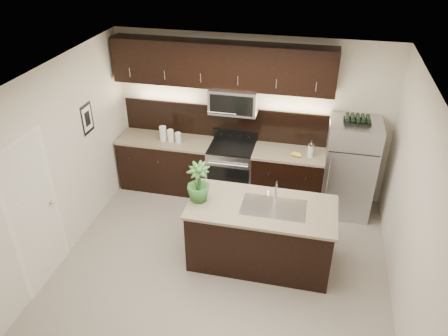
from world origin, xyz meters
name	(u,v)px	position (x,y,z in m)	size (l,w,h in m)	color
ground	(224,260)	(0.00, 0.00, 0.00)	(4.50, 4.50, 0.00)	gray
room_walls	(214,157)	(-0.11, -0.04, 1.70)	(4.52, 4.02, 2.71)	beige
counter_run	(220,169)	(-0.46, 1.69, 0.47)	(3.51, 0.65, 0.94)	black
upper_fixtures	(223,72)	(-0.43, 1.84, 2.14)	(3.49, 0.40, 1.66)	black
island	(261,234)	(0.49, 0.13, 0.47)	(1.96, 0.96, 0.94)	black
sink_faucet	(274,206)	(0.64, 0.14, 0.96)	(0.84, 0.50, 0.28)	silver
refrigerator	(349,168)	(1.65, 1.63, 0.80)	(0.77, 0.70, 1.60)	#B2B2B7
wine_rack	(358,119)	(1.65, 1.63, 1.64)	(0.39, 0.24, 0.10)	black
plant	(198,182)	(-0.37, 0.09, 1.22)	(0.31, 0.31, 0.56)	#2E6528
canisters	(169,135)	(-1.32, 1.63, 1.05)	(0.38, 0.13, 0.25)	silver
french_press	(311,150)	(1.03, 1.64, 1.04)	(0.10, 0.10, 0.28)	silver
bananas	(294,153)	(0.77, 1.61, 0.97)	(0.18, 0.14, 0.06)	yellow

